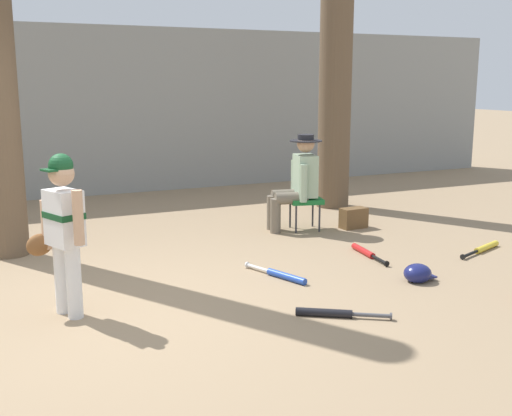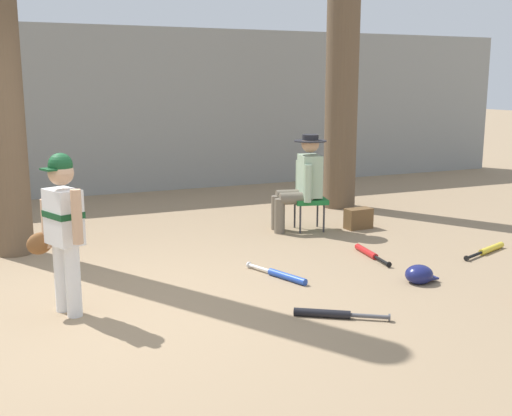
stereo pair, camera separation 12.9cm
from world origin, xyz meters
The scene contains 12 objects.
ground_plane centered at (0.00, 0.00, 0.00)m, with size 60.00×60.00×0.00m, color #937A5B.
concrete_back_wall centered at (0.00, 5.68, 1.36)m, with size 18.00×0.36×2.72m, color gray.
tree_behind_spectator centered at (4.02, 3.10, 2.52)m, with size 0.80×0.80×5.88m.
young_ballplayer centered at (-0.26, 0.16, 0.74)m, with size 0.46×0.55×1.31m.
folding_stool centered at (2.90, 1.95, 0.36)m, with size 0.48×0.48×0.41m.
seated_spectator centered at (2.81, 1.97, 0.64)m, with size 0.68×0.54×1.20m.
handbag_beside_stool centered at (3.52, 1.77, 0.13)m, with size 0.34×0.18×0.26m, color brown.
bat_blue_youth centered at (1.73, 0.28, 0.03)m, with size 0.32×0.76×0.07m.
bat_red_barrel centered at (2.92, 0.63, 0.03)m, with size 0.15×0.75×0.07m.
bat_black_composite centered at (1.64, -0.78, 0.03)m, with size 0.67×0.47×0.07m.
bat_yellow_trainer centered at (4.21, 0.22, 0.03)m, with size 0.78×0.35×0.07m.
batting_helmet_navy centered at (2.85, -0.33, 0.08)m, with size 0.32×0.24×0.18m.
Camera 1 is at (-0.89, -4.83, 1.85)m, focal length 44.16 mm.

